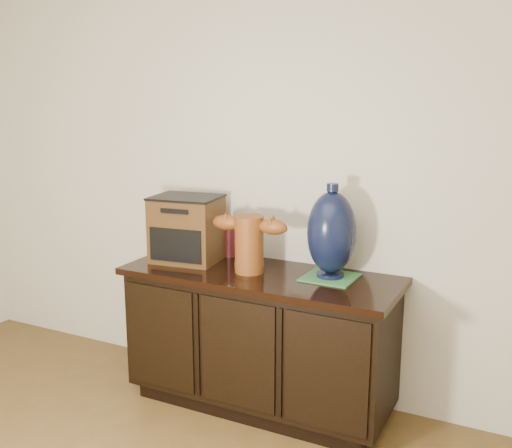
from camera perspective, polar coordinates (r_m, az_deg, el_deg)
The scene contains 6 objects.
sideboard at distance 3.26m, azimuth 0.38°, elevation -10.85°, with size 1.46×0.56×0.75m.
terracotta_vessel at distance 3.10m, azimuth -0.65°, elevation -1.61°, with size 0.42×0.16×0.30m.
tv_radio at distance 3.33m, azimuth -6.60°, elevation -0.45°, with size 0.40×0.33×0.36m.
green_mat at distance 3.07m, azimuth 7.08°, elevation -5.05°, with size 0.26×0.26×0.01m, color #33713C.
lamp_base at distance 3.01m, azimuth 7.19°, elevation -0.86°, with size 0.25×0.25×0.48m.
spray_can at distance 3.42m, azimuth -2.53°, elevation -1.53°, with size 0.07×0.07×0.19m.
Camera 1 is at (1.32, -0.46, 1.68)m, focal length 42.00 mm.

